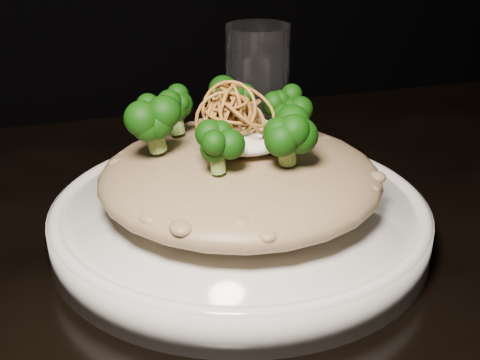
# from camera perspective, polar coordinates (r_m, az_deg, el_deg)

# --- Properties ---
(table) EXTENTS (1.10, 0.80, 0.75)m
(table) POSITION_cam_1_polar(r_m,az_deg,el_deg) (0.58, 4.49, -14.49)
(table) COLOR black
(table) RESTS_ON ground
(plate) EXTENTS (0.31, 0.31, 0.03)m
(plate) POSITION_cam_1_polar(r_m,az_deg,el_deg) (0.56, 0.00, -3.59)
(plate) COLOR silver
(plate) RESTS_ON table
(risotto) EXTENTS (0.23, 0.23, 0.05)m
(risotto) POSITION_cam_1_polar(r_m,az_deg,el_deg) (0.54, -0.00, 0.26)
(risotto) COLOR brown
(risotto) RESTS_ON plate
(broccoli) EXTENTS (0.14, 0.14, 0.05)m
(broccoli) POSITION_cam_1_polar(r_m,az_deg,el_deg) (0.53, -0.69, 5.39)
(broccoli) COLOR black
(broccoli) RESTS_ON risotto
(cheese) EXTENTS (0.07, 0.07, 0.02)m
(cheese) POSITION_cam_1_polar(r_m,az_deg,el_deg) (0.53, 0.40, 3.75)
(cheese) COLOR white
(cheese) RESTS_ON risotto
(shallots) EXTENTS (0.06, 0.06, 0.04)m
(shallots) POSITION_cam_1_polar(r_m,az_deg,el_deg) (0.52, -0.61, 6.80)
(shallots) COLOR #93611F
(shallots) RESTS_ON cheese
(drinking_glass) EXTENTS (0.10, 0.10, 0.13)m
(drinking_glass) POSITION_cam_1_polar(r_m,az_deg,el_deg) (0.78, 1.49, 8.45)
(drinking_glass) COLOR silver
(drinking_glass) RESTS_ON table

